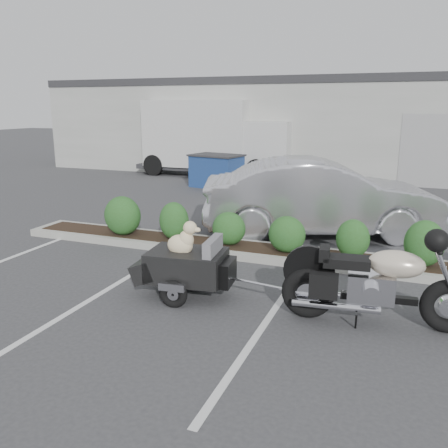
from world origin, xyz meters
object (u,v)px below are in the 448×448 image
(motorcycle, at_px, (377,284))
(sedan, at_px, (321,198))
(pet_trailer, at_px, (186,264))
(delivery_truck, at_px, (218,140))
(dumpster, at_px, (217,171))

(motorcycle, bearing_deg, sedan, 102.84)
(motorcycle, distance_m, sedan, 4.61)
(pet_trailer, height_order, delivery_truck, delivery_truck)
(pet_trailer, bearing_deg, motorcycle, -6.76)
(sedan, xyz_separation_m, dumpster, (-4.65, 5.26, -0.27))
(sedan, distance_m, dumpster, 7.03)
(sedan, xyz_separation_m, delivery_truck, (-5.76, 8.12, 0.63))
(pet_trailer, xyz_separation_m, dumpster, (-3.37, 9.59, 0.09))
(motorcycle, distance_m, dumpster, 11.42)
(motorcycle, bearing_deg, pet_trailer, 173.24)
(motorcycle, height_order, pet_trailer, motorcycle)
(sedan, relative_size, delivery_truck, 0.77)
(motorcycle, height_order, sedan, sedan)
(motorcycle, relative_size, sedan, 0.48)
(dumpster, bearing_deg, motorcycle, -45.69)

